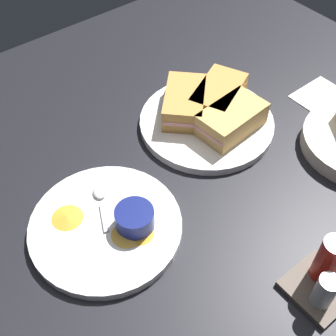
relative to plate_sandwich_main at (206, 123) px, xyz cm
name	(u,v)px	position (x,y,z in cm)	size (l,w,h in cm)	color
ground_plane	(214,155)	(3.20, 5.93, -2.30)	(110.00, 110.00, 3.00)	black
plate_sandwich_main	(206,123)	(0.00, 0.00, 0.00)	(26.56, 26.56, 1.60)	white
sandwich_half_near	(231,119)	(-1.96, 4.65, 3.20)	(13.80, 8.67, 4.80)	tan
sandwich_half_far	(218,96)	(-4.65, -1.96, 3.20)	(14.99, 12.37, 4.80)	#C68C42
sandwich_half_extra	(184,102)	(1.96, -4.65, 3.20)	(14.57, 14.56, 4.80)	#C68C42
ramekin_dark_sauce	(183,101)	(1.43, -5.80, 2.58)	(7.61, 7.61, 3.29)	navy
spoon_by_dark_ramekin	(210,114)	(-1.21, -0.57, 1.16)	(5.78, 9.47, 0.80)	silver
plate_chips_companion	(106,227)	(29.32, 8.38, 0.00)	(24.92, 24.92, 1.60)	white
ramekin_light_gravy	(135,218)	(25.58, 11.49, 2.70)	(6.32, 6.32, 3.52)	navy
spoon_by_gravy_ramekin	(101,198)	(27.15, 3.68, 1.16)	(5.49, 9.57, 0.80)	silver
plantain_chip_scatter	(110,227)	(29.12, 9.56, 1.10)	(14.54, 16.55, 0.60)	gold
condiment_caddy	(324,276)	(9.99, 36.57, 2.61)	(9.00, 9.00, 9.50)	brown
paper_napkin_folded	(321,96)	(-25.16, 8.53, -0.60)	(11.00, 9.00, 0.40)	white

